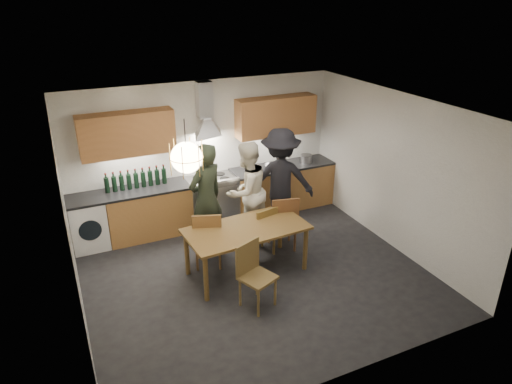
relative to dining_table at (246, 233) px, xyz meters
name	(u,v)px	position (x,y,z in m)	size (l,w,h in m)	color
ground	(255,274)	(0.09, -0.14, -0.68)	(5.00, 5.00, 0.00)	black
room_shell	(255,172)	(0.09, -0.14, 1.03)	(5.02, 4.52, 2.61)	white
counter_run	(213,199)	(0.11, 1.81, -0.23)	(5.00, 0.62, 0.90)	tan
range_stove	(212,200)	(0.09, 1.81, -0.24)	(0.90, 0.60, 0.92)	silver
wall_fixtures	(207,124)	(0.09, 1.93, 1.19)	(4.30, 0.54, 1.10)	tan
pendant_lamp	(186,158)	(-0.91, -0.24, 1.42)	(0.43, 0.43, 0.70)	black
dining_table	(246,233)	(0.00, 0.00, 0.00)	(1.88, 1.03, 0.77)	brown
chair_back_left	(208,236)	(-0.50, 0.37, -0.13)	(0.56, 0.56, 0.97)	brown
chair_back_mid	(263,228)	(0.43, 0.31, -0.17)	(0.47, 0.47, 0.89)	brown
chair_back_right	(284,220)	(0.81, 0.34, -0.11)	(0.54, 0.54, 0.99)	brown
chair_front	(253,270)	(-0.23, -0.75, -0.14)	(0.55, 0.55, 0.94)	brown
person_left	(206,198)	(-0.31, 0.93, 0.25)	(0.68, 0.44, 1.86)	black
person_mid	(247,191)	(0.45, 1.01, 0.20)	(0.85, 0.66, 1.75)	silver
person_right	(280,180)	(1.13, 1.09, 0.26)	(1.22, 0.70, 1.88)	black
mixing_bowl	(272,166)	(1.31, 1.77, 0.25)	(0.28, 0.28, 0.07)	silver
stock_pot	(306,159)	(2.06, 1.76, 0.30)	(0.22, 0.22, 0.15)	#B1B1B5
wine_bottles	(136,178)	(-1.24, 1.90, 0.39)	(1.06, 0.08, 0.34)	black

